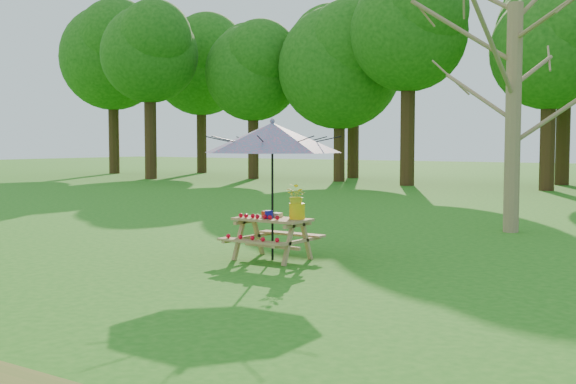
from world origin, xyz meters
The scene contains 6 objects.
ground centered at (0.00, 0.00, 0.00)m, with size 120.00×120.00×0.00m, color #216F15.
picnic_table centered at (1.16, 3.46, 0.33)m, with size 1.20×1.32×0.67m.
patio_umbrella centered at (1.16, 3.46, 1.95)m, with size 2.92×2.92×2.25m.
produce_bins centered at (1.10, 3.49, 0.72)m, with size 0.29×0.40×0.13m.
tomatoes_row centered at (1.01, 3.28, 0.71)m, with size 0.77×0.13×0.07m, color red, non-canonical shape.
flower_bucket centered at (1.55, 3.58, 0.97)m, with size 0.40×0.37×0.56m.
Camera 1 is at (7.78, -5.84, 1.89)m, focal length 45.00 mm.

